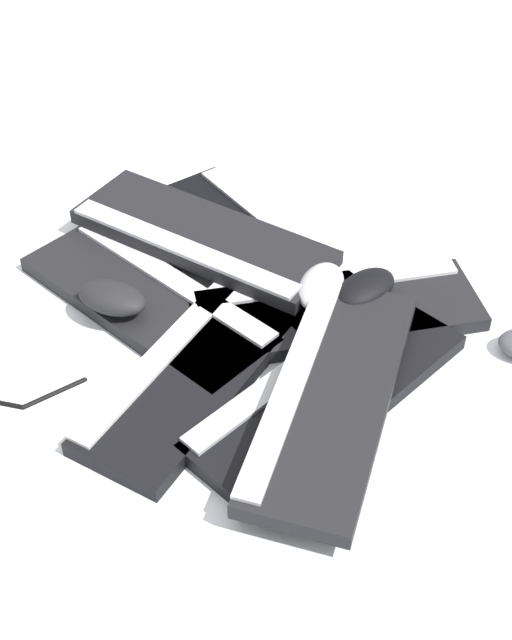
% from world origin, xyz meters
% --- Properties ---
extents(ground_plane, '(3.20, 3.20, 0.00)m').
position_xyz_m(ground_plane, '(0.00, 0.00, 0.00)').
color(ground_plane, silver).
extents(keyboard_0, '(0.46, 0.22, 0.03)m').
position_xyz_m(keyboard_0, '(0.17, 0.11, 0.01)').
color(keyboard_0, black).
rests_on(keyboard_0, ground).
extents(keyboard_1, '(0.37, 0.45, 0.03)m').
position_xyz_m(keyboard_1, '(0.05, 0.28, 0.01)').
color(keyboard_1, black).
rests_on(keyboard_1, ground).
extents(keyboard_2, '(0.42, 0.42, 0.03)m').
position_xyz_m(keyboard_2, '(-0.12, 0.15, 0.01)').
color(keyboard_2, black).
rests_on(keyboard_2, ground).
extents(keyboard_3, '(0.36, 0.45, 0.03)m').
position_xyz_m(keyboard_3, '(-0.04, 0.00, 0.01)').
color(keyboard_3, black).
rests_on(keyboard_3, ground).
extents(keyboard_4, '(0.43, 0.41, 0.03)m').
position_xyz_m(keyboard_4, '(0.14, -0.06, 0.01)').
color(keyboard_4, black).
rests_on(keyboard_4, ground).
extents(keyboard_5, '(0.29, 0.46, 0.03)m').
position_xyz_m(keyboard_5, '(0.14, -0.09, 0.04)').
color(keyboard_5, black).
rests_on(keyboard_5, keyboard_4).
extents(keyboard_6, '(0.45, 0.37, 0.03)m').
position_xyz_m(keyboard_6, '(-0.03, 0.27, 0.04)').
color(keyboard_6, black).
rests_on(keyboard_6, keyboard_1).
extents(mouse_0, '(0.13, 0.11, 0.04)m').
position_xyz_m(mouse_0, '(-0.17, 0.12, 0.05)').
color(mouse_0, black).
rests_on(mouse_0, keyboard_2).
extents(mouse_1, '(0.13, 0.12, 0.04)m').
position_xyz_m(mouse_1, '(0.22, 0.12, 0.05)').
color(mouse_1, black).
rests_on(mouse_1, keyboard_0).
extents(mouse_2, '(0.10, 0.13, 0.04)m').
position_xyz_m(mouse_2, '(0.15, 0.13, 0.05)').
color(mouse_2, '#B7B7BC').
rests_on(mouse_2, keyboard_0).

